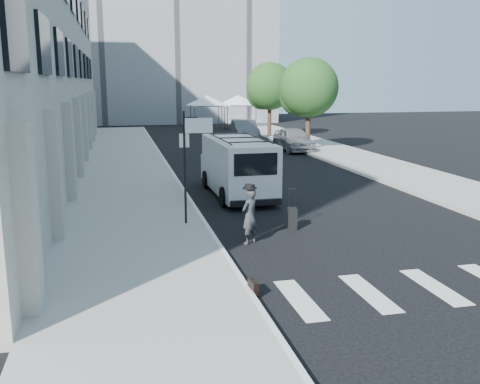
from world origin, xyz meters
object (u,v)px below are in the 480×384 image
suitcase (292,218)px  parked_car_b (244,131)px  parked_car_a (294,139)px  businessman (250,216)px  parked_car_c (243,128)px  briefcase (253,288)px  cargo_van (237,166)px

suitcase → parked_car_b: (4.38, 24.56, 0.47)m
parked_car_a → parked_car_b: size_ratio=0.94×
businessman → suitcase: bearing=178.9°
parked_car_a → parked_car_c: size_ratio=0.98×
suitcase → parked_car_c: 28.39m
businessman → briefcase: (-0.84, -3.69, -0.63)m
briefcase → suitcase: (2.52, 4.88, 0.16)m
businessman → cargo_van: cargo_van is taller
suitcase → parked_car_c: size_ratio=0.27×
businessman → parked_car_a: size_ratio=0.35×
cargo_van → businessman: bearing=-100.4°
cargo_van → suitcase: bearing=-84.8°
cargo_van → parked_car_b: size_ratio=1.24×
businessman → suitcase: businessman is taller
briefcase → cargo_van: bearing=75.4°
briefcase → cargo_van: 10.50m
suitcase → parked_car_b: size_ratio=0.26×
cargo_van → parked_car_a: cargo_van is taller
businessman → parked_car_b: size_ratio=0.33×
suitcase → briefcase: bearing=-103.5°
parked_car_a → parked_car_b: 6.66m
briefcase → cargo_van: (1.96, 10.26, 1.01)m
businessman → parked_car_c: bearing=-139.6°
parked_car_b → businessman: bearing=-98.7°
suitcase → cargo_van: size_ratio=0.21×
parked_car_c → cargo_van: bearing=-97.4°
parked_car_a → parked_car_c: bearing=96.8°
cargo_van → parked_car_b: (4.94, 19.17, -0.38)m
briefcase → suitcase: 5.50m
briefcase → parked_car_b: (6.90, 29.44, 0.63)m
cargo_van → parked_car_c: (5.63, 22.55, -0.50)m
briefcase → parked_car_a: parked_car_a is taller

